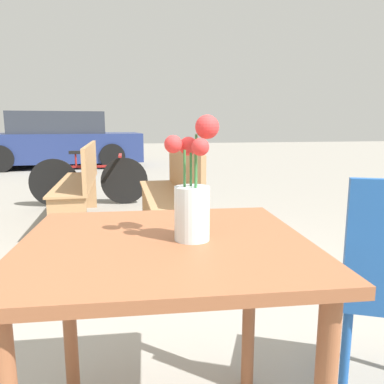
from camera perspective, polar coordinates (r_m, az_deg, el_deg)
table_front at (r=1.11m, az=-4.05°, el=-13.05°), size 0.85×0.78×0.73m
flower_vase at (r=1.04m, az=0.11°, el=-1.01°), size 0.15×0.15×0.35m
bench_near at (r=3.30m, az=-2.81°, el=-0.04°), size 0.37×1.61×0.85m
bench_middle at (r=4.14m, az=-16.31°, el=1.71°), size 0.37×1.68×0.85m
bicycle at (r=5.08m, az=-15.29°, el=1.70°), size 1.51×0.44×0.72m
parked_car at (r=10.04m, az=-19.44°, el=7.35°), size 4.06×2.19×1.35m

